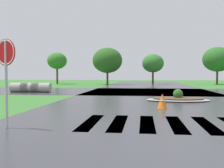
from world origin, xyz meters
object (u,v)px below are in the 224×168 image
object	(u,v)px
median_island	(178,99)
traffic_cone	(162,101)
stop_sign	(6,62)
drainage_pipe_stack	(31,88)

from	to	relation	value
median_island	traffic_cone	bearing A→B (deg)	-107.87
median_island	traffic_cone	world-z (taller)	same
stop_sign	traffic_cone	world-z (taller)	stop_sign
stop_sign	drainage_pipe_stack	world-z (taller)	stop_sign
drainage_pipe_stack	stop_sign	bearing A→B (deg)	-68.54
median_island	traffic_cone	distance (m)	3.71
median_island	drainage_pipe_stack	bearing A→B (deg)	153.59
drainage_pipe_stack	traffic_cone	world-z (taller)	drainage_pipe_stack
traffic_cone	drainage_pipe_stack	bearing A→B (deg)	138.13
median_island	traffic_cone	size ratio (longest dim) A/B	5.26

